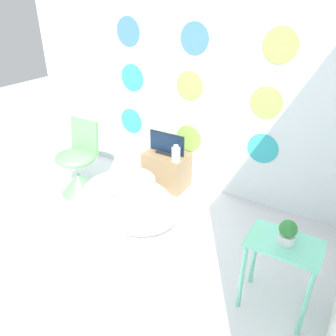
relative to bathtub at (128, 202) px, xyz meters
name	(u,v)px	position (x,y,z in m)	size (l,w,h in m)	color
ground_plane	(59,300)	(0.10, -0.99, -0.27)	(12.00, 12.00, 0.00)	silver
wall_back_dotted	(193,73)	(0.10, 1.05, 1.03)	(4.50, 0.05, 2.60)	white
rug	(122,236)	(0.05, -0.18, -0.26)	(1.38, 0.80, 0.01)	silver
bathtub	(128,202)	(0.00, 0.00, 0.00)	(1.03, 0.64, 0.53)	white
chair	(78,170)	(-0.86, 0.20, 0.01)	(0.45, 0.45, 0.83)	#66C166
tv_cabinet	(167,170)	(-0.09, 0.83, -0.05)	(0.49, 0.34, 0.42)	#8E704C
tv	(167,145)	(-0.09, 0.83, 0.26)	(0.44, 0.12, 0.25)	black
vase	(176,154)	(0.10, 0.72, 0.24)	(0.09, 0.09, 0.18)	white
side_table	(282,257)	(1.47, -0.20, 0.20)	(0.47, 0.32, 0.60)	#72D8B7
potted_plant_left	(287,232)	(1.47, -0.20, 0.41)	(0.11, 0.11, 0.17)	white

